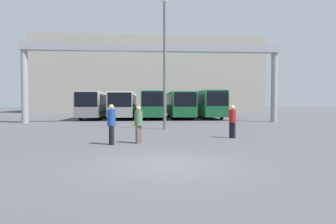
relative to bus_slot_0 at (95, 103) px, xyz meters
name	(u,v)px	position (x,y,z in m)	size (l,w,h in m)	color
ground_plane	(166,165)	(6.62, -26.51, -1.75)	(200.00, 200.00, 0.00)	#47474C
building_backdrop	(150,77)	(6.62, 21.81, 4.97)	(40.74, 12.00, 13.44)	gray
overhead_gantry	(153,58)	(6.62, -7.62, 4.26)	(23.96, 0.80, 7.33)	gray
bus_slot_0	(95,103)	(0.00, 0.00, 0.00)	(2.48, 11.25, 3.03)	beige
bus_slot_1	(124,104)	(3.31, 0.18, -0.03)	(2.61, 11.61, 2.98)	silver
bus_slot_2	(152,103)	(6.62, 0.19, 0.04)	(2.44, 11.62, 3.11)	#268C4C
bus_slot_3	(180,103)	(9.94, -0.28, 0.01)	(2.54, 10.68, 3.04)	#268C4C
bus_slot_4	(207,103)	(13.25, -0.02, 0.09)	(2.47, 11.21, 3.19)	#268C4C
pedestrian_near_center	(232,121)	(10.63, -19.93, -0.82)	(0.37, 0.37, 1.76)	black
pedestrian_far_center	(111,123)	(4.42, -21.95, -0.78)	(0.38, 0.38, 1.84)	black
pedestrian_near_right	(139,124)	(5.64, -21.62, -0.82)	(0.37, 0.37, 1.76)	brown
traffic_cone	(136,121)	(5.14, -11.29, -1.38)	(0.45, 0.45, 0.74)	orange
lamp_post	(165,59)	(7.29, -14.58, 3.24)	(0.36, 0.36, 9.24)	#595B60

